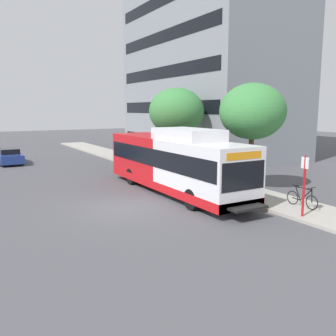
# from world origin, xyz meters

# --- Properties ---
(ground_plane) EXTENTS (120.00, 120.00, 0.00)m
(ground_plane) POSITION_xyz_m (0.00, 8.00, 0.00)
(ground_plane) COLOR #4C4C51
(sidewalk_curb) EXTENTS (3.00, 56.00, 0.14)m
(sidewalk_curb) POSITION_xyz_m (7.00, 6.00, 0.07)
(sidewalk_curb) COLOR #A8A399
(sidewalk_curb) RESTS_ON ground
(transit_bus) EXTENTS (2.58, 12.25, 3.65)m
(transit_bus) POSITION_xyz_m (3.83, 1.57, 1.70)
(transit_bus) COLOR white
(transit_bus) RESTS_ON ground
(bus_stop_sign_pole) EXTENTS (0.10, 0.36, 2.60)m
(bus_stop_sign_pole) POSITION_xyz_m (5.94, -5.55, 1.65)
(bus_stop_sign_pole) COLOR red
(bus_stop_sign_pole) RESTS_ON sidewalk_curb
(bicycle_parked) EXTENTS (0.52, 1.76, 1.02)m
(bicycle_parked) POSITION_xyz_m (7.14, -4.51, 0.56)
(bicycle_parked) COLOR black
(bicycle_parked) RESTS_ON sidewalk_curb
(street_tree_near_stop) EXTENTS (3.67, 3.67, 5.95)m
(street_tree_near_stop) POSITION_xyz_m (7.75, -0.35, 4.51)
(street_tree_near_stop) COLOR #4C3823
(street_tree_near_stop) RESTS_ON sidewalk_curb
(street_tree_mid_block) EXTENTS (4.19, 4.19, 6.12)m
(street_tree_mid_block) POSITION_xyz_m (8.06, 8.24, 4.47)
(street_tree_mid_block) COLOR #4C3823
(street_tree_mid_block) RESTS_ON sidewalk_curb
(parked_car_far_lane) EXTENTS (1.80, 4.50, 1.33)m
(parked_car_far_lane) POSITION_xyz_m (-2.77, 18.06, 0.66)
(parked_car_far_lane) COLOR navy
(parked_car_far_lane) RESTS_ON ground
(lattice_comm_tower) EXTENTS (1.10, 1.10, 32.16)m
(lattice_comm_tower) POSITION_xyz_m (16.18, 31.86, 10.79)
(lattice_comm_tower) COLOR #B7B7BC
(lattice_comm_tower) RESTS_ON ground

